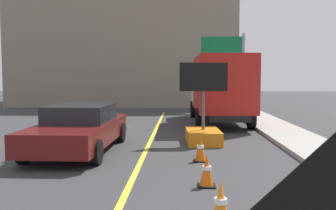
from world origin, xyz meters
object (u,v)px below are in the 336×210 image
object	(u,v)px
arrow_board_trailer	(203,129)
box_truck	(220,87)
highway_guide_sign	(231,58)
traffic_cone_curbside	(200,149)
traffic_cone_far_lane	(207,171)
pickup_car	(80,128)
traffic_cone_mid_lane	(221,205)

from	to	relation	value
arrow_board_trailer	box_truck	xyz separation A→B (m)	(1.11, 5.36, 1.26)
box_truck	highway_guide_sign	xyz separation A→B (m)	(1.35, 6.08, 1.68)
highway_guide_sign	traffic_cone_curbside	distance (m)	14.72
arrow_board_trailer	traffic_cone_curbside	distance (m)	2.71
arrow_board_trailer	traffic_cone_far_lane	distance (m)	4.94
box_truck	pickup_car	world-z (taller)	box_truck
box_truck	traffic_cone_far_lane	bearing A→B (deg)	-97.44
box_truck	traffic_cone_far_lane	distance (m)	10.48
arrow_board_trailer	traffic_cone_mid_lane	xyz separation A→B (m)	(-0.17, -7.00, -0.12)
traffic_cone_far_lane	traffic_cone_curbside	distance (m)	2.23
box_truck	traffic_cone_mid_lane	xyz separation A→B (m)	(-1.29, -12.36, -1.38)
arrow_board_trailer	box_truck	distance (m)	5.62
traffic_cone_curbside	pickup_car	bearing A→B (deg)	160.65
pickup_car	traffic_cone_mid_lane	xyz separation A→B (m)	(3.61, -5.55, -0.34)
highway_guide_sign	traffic_cone_curbside	size ratio (longest dim) A/B	7.29
pickup_car	highway_guide_sign	bearing A→B (deg)	64.14
box_truck	traffic_cone_mid_lane	world-z (taller)	box_truck
traffic_cone_mid_lane	box_truck	bearing A→B (deg)	84.05
traffic_cone_mid_lane	traffic_cone_far_lane	world-z (taller)	traffic_cone_mid_lane
traffic_cone_curbside	highway_guide_sign	bearing A→B (deg)	79.19
arrow_board_trailer	pickup_car	bearing A→B (deg)	-159.00
pickup_car	traffic_cone_curbside	xyz separation A→B (m)	(3.55, -1.25, -0.36)
highway_guide_sign	traffic_cone_mid_lane	size ratio (longest dim) A/B	6.87
arrow_board_trailer	highway_guide_sign	xyz separation A→B (m)	(2.46, 11.44, 2.94)
traffic_cone_mid_lane	traffic_cone_curbside	distance (m)	4.30
box_truck	traffic_cone_far_lane	world-z (taller)	box_truck
pickup_car	highway_guide_sign	world-z (taller)	highway_guide_sign
pickup_car	highway_guide_sign	xyz separation A→B (m)	(6.25, 12.89, 2.72)
traffic_cone_mid_lane	traffic_cone_curbside	xyz separation A→B (m)	(-0.06, 4.30, -0.02)
pickup_car	traffic_cone_mid_lane	distance (m)	6.63
pickup_car	traffic_cone_far_lane	xyz separation A→B (m)	(3.55, -3.48, -0.37)
traffic_cone_mid_lane	pickup_car	bearing A→B (deg)	123.08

